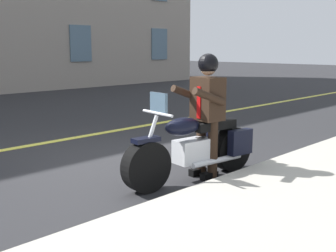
% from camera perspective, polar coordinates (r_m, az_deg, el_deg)
% --- Properties ---
extents(ground_plane, '(80.00, 80.00, 0.00)m').
position_cam_1_polar(ground_plane, '(6.84, -7.61, -4.87)').
color(ground_plane, '#28282B').
extents(lane_center_stripe, '(60.00, 0.16, 0.01)m').
position_cam_1_polar(lane_center_stripe, '(8.48, -15.87, -2.14)').
color(lane_center_stripe, '#E5DB4C').
rests_on(lane_center_stripe, ground_plane).
extents(motorcycle_main, '(2.22, 0.76, 1.26)m').
position_cam_1_polar(motorcycle_main, '(5.82, 3.86, -2.96)').
color(motorcycle_main, black).
rests_on(motorcycle_main, ground_plane).
extents(rider_main, '(0.67, 0.60, 1.74)m').
position_cam_1_polar(rider_main, '(5.84, 5.29, 2.89)').
color(rider_main, black).
rests_on(rider_main, ground_plane).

